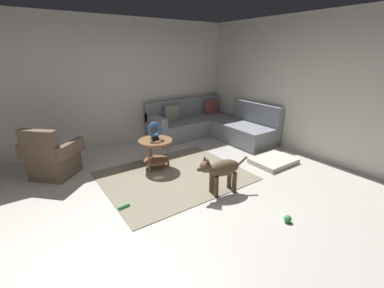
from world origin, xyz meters
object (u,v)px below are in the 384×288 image
at_px(sectional_couch, 210,126).
at_px(armchair, 52,159).
at_px(side_table, 156,146).
at_px(dog_toy_rope, 124,207).
at_px(dog_toy_ball, 288,219).
at_px(dog_bed_mat, 274,161).
at_px(torus_sculpture, 155,131).
at_px(dog, 221,170).
at_px(dog_toy_bone, 159,178).

distance_m(sectional_couch, armchair, 3.50).
height_order(sectional_couch, side_table, sectional_couch).
bearing_deg(side_table, dog_toy_rope, -137.21).
bearing_deg(armchair, dog_toy_ball, -9.23).
bearing_deg(dog_bed_mat, dog_toy_ball, -136.41).
bearing_deg(torus_sculpture, armchair, 156.29).
height_order(armchair, dog_toy_rope, armchair).
xyz_separation_m(armchair, dog, (1.95, -2.02, 0.05)).
height_order(side_table, dog_toy_rope, side_table).
bearing_deg(dog_bed_mat, sectional_couch, 89.84).
distance_m(side_table, dog, 1.38).
relative_size(armchair, dog_bed_mat, 1.24).
relative_size(sectional_couch, dog, 2.67).
distance_m(dog_toy_ball, dog_toy_bone, 2.07).
relative_size(side_table, dog_toy_bone, 3.33).
distance_m(armchair, dog_toy_bone, 1.81).
relative_size(dog_bed_mat, dog_toy_rope, 5.07).
height_order(side_table, dog_toy_bone, side_table).
distance_m(side_table, torus_sculpture, 0.29).
distance_m(armchair, torus_sculpture, 1.76).
bearing_deg(dog_toy_ball, dog_toy_bone, 112.36).
xyz_separation_m(dog_bed_mat, dog, (-1.55, -0.24, 0.33)).
relative_size(side_table, dog_toy_ball, 6.35).
distance_m(dog, dog_toy_ball, 1.09).
xyz_separation_m(side_table, dog_toy_bone, (-0.19, -0.44, -0.39)).
relative_size(sectional_couch, side_table, 3.75).
bearing_deg(dog, dog_bed_mat, -70.57).
relative_size(sectional_couch, dog_toy_ball, 23.80).
height_order(side_table, torus_sculpture, torus_sculpture).
distance_m(sectional_couch, dog_toy_bone, 2.49).
bearing_deg(torus_sculpture, dog_toy_bone, -113.23).
bearing_deg(dog_toy_ball, armchair, 125.51).
distance_m(dog_bed_mat, dog, 1.60).
bearing_deg(dog_toy_bone, sectional_couch, 31.40).
xyz_separation_m(side_table, dog, (0.37, -1.33, -0.04)).
bearing_deg(dog_toy_bone, torus_sculpture, 66.77).
height_order(torus_sculpture, dog_toy_rope, torus_sculpture).
xyz_separation_m(armchair, dog_toy_ball, (2.17, -3.04, -0.28)).
height_order(armchair, dog_bed_mat, armchair).
distance_m(torus_sculpture, dog_toy_ball, 2.51).
bearing_deg(dog_toy_ball, dog_toy_rope, 137.01).
bearing_deg(dog_toy_rope, torus_sculpture, 42.79).
xyz_separation_m(dog_bed_mat, dog_toy_rope, (-2.89, 0.20, -0.02)).
relative_size(sectional_couch, dog_toy_bone, 12.50).
xyz_separation_m(torus_sculpture, dog_bed_mat, (1.92, -1.09, -0.67)).
xyz_separation_m(dog_toy_rope, dog_toy_bone, (0.78, 0.45, 0.00)).
distance_m(torus_sculpture, dog, 1.42).
relative_size(torus_sculpture, dog_toy_bone, 1.81).
xyz_separation_m(dog_bed_mat, dog_toy_ball, (-1.32, -1.26, 0.00)).
height_order(armchair, dog_toy_ball, armchair).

